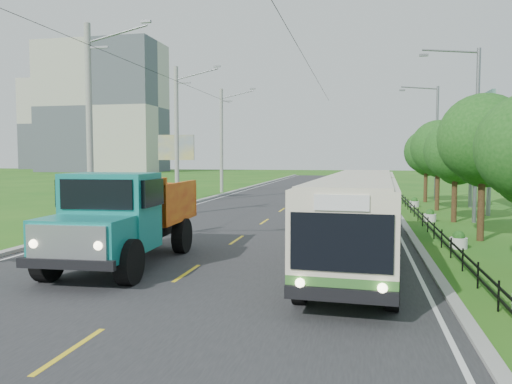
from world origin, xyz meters
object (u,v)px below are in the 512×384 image
(tree_fifth, at_px, (439,150))
(planter_far, at_px, (414,203))
(pole_far, at_px, (222,140))
(pole_near, at_px, (90,124))
(planter_near, at_px, (458,241))
(billboard_left, at_px, (176,152))
(tree_back, at_px, (427,154))
(streetlight_far, at_px, (435,138))
(dump_truck, at_px, (125,212))
(bus, at_px, (359,210))
(billboard_right, at_px, (481,127))
(tree_third, at_px, (484,143))
(planter_mid, at_px, (430,216))
(streetlight_mid, at_px, (473,129))
(pole_mid, at_px, (177,134))
(tree_fourth, at_px, (456,154))

(tree_fifth, xyz_separation_m, planter_far, (-1.26, 1.86, -3.57))
(pole_far, bearing_deg, pole_near, -90.00)
(planter_near, height_order, billboard_left, billboard_left)
(tree_back, distance_m, planter_far, 5.48)
(pole_far, height_order, tree_fifth, pole_far)
(streetlight_far, distance_m, planter_far, 7.84)
(tree_fifth, height_order, dump_truck, tree_fifth)
(planter_far, relative_size, dump_truck, 0.09)
(pole_near, relative_size, planter_near, 14.93)
(pole_near, xyz_separation_m, bus, (13.20, -5.60, -3.44))
(tree_fifth, distance_m, billboard_right, 2.87)
(tree_third, height_order, bus, tree_third)
(pole_near, distance_m, bus, 14.74)
(planter_mid, bearing_deg, tree_fifth, 78.44)
(planter_near, height_order, billboard_right, billboard_right)
(streetlight_mid, height_order, planter_near, streetlight_mid)
(dump_truck, bearing_deg, pole_mid, 103.89)
(pole_mid, bearing_deg, planter_near, -41.65)
(tree_third, xyz_separation_m, dump_truck, (-12.20, -7.32, -2.32))
(streetlight_mid, relative_size, planter_far, 13.54)
(tree_fourth, xyz_separation_m, planter_mid, (-1.26, -0.14, -3.30))
(pole_near, height_order, tree_fourth, pole_near)
(tree_back, xyz_separation_m, streetlight_mid, (0.79, -12.14, 1.25))
(billboard_left, height_order, bus, billboard_left)
(tree_back, distance_m, planter_mid, 12.66)
(tree_third, relative_size, bus, 0.42)
(streetlight_far, distance_m, bus, 25.46)
(planter_near, xyz_separation_m, billboard_right, (3.70, 14.00, 5.06))
(tree_fifth, height_order, billboard_right, billboard_right)
(streetlight_mid, xyz_separation_m, planter_mid, (-2.04, -0.00, -4.62))
(pole_mid, relative_size, tree_back, 1.82)
(streetlight_far, distance_m, planter_mid, 14.88)
(planter_mid, bearing_deg, bus, -109.08)
(streetlight_mid, xyz_separation_m, bus, (-5.71, -10.60, -3.25))
(streetlight_mid, bearing_deg, pole_mid, 159.68)
(pole_far, xyz_separation_m, dump_truck, (5.92, -32.18, -3.43))
(streetlight_mid, bearing_deg, planter_mid, -180.00)
(planter_mid, bearing_deg, pole_mid, 157.46)
(pole_near, xyz_separation_m, tree_back, (18.12, 17.14, -1.44))
(tree_third, xyz_separation_m, tree_fifth, (-0.00, 12.00, -0.13))
(planter_mid, bearing_deg, pole_near, -163.48)
(billboard_right, bearing_deg, pole_mid, 177.22)
(tree_fourth, distance_m, billboard_left, 21.72)
(streetlight_mid, bearing_deg, bus, -118.31)
(tree_back, height_order, planter_far, tree_back)
(planter_near, bearing_deg, streetlight_far, 84.70)
(pole_near, height_order, tree_fifth, pole_near)
(pole_near, height_order, tree_back, pole_near)
(streetlight_far, relative_size, billboard_left, 1.74)
(pole_mid, xyz_separation_m, streetlight_mid, (18.90, -7.00, -0.19))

